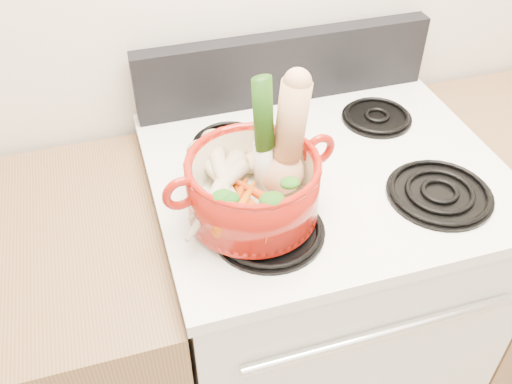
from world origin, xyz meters
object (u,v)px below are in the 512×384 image
object	(u,v)px
stove_body	(313,302)
squash	(291,138)
dutch_oven	(253,188)
leek	(264,139)

from	to	relation	value
stove_body	squash	world-z (taller)	squash
dutch_oven	leek	xyz separation A→B (m)	(0.03, 0.02, 0.10)
stove_body	leek	xyz separation A→B (m)	(-0.18, -0.09, 0.67)
dutch_oven	stove_body	bearing A→B (deg)	18.59
stove_body	leek	world-z (taller)	leek
dutch_oven	squash	bearing A→B (deg)	6.35
squash	leek	world-z (taller)	leek
dutch_oven	leek	size ratio (longest dim) A/B	0.97
stove_body	squash	xyz separation A→B (m)	(-0.12, -0.09, 0.66)
stove_body	leek	distance (m)	0.70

